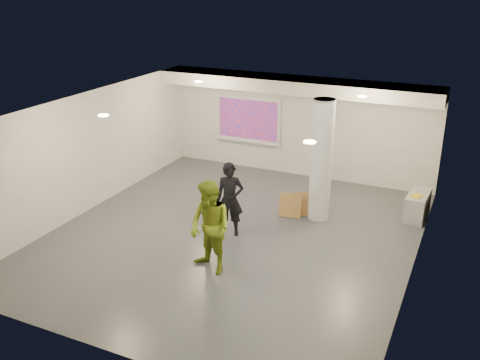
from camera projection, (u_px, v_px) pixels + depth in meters
The scene contains 19 objects.
floor at pixel (233, 236), 12.39m from camera, with size 8.00×9.00×0.01m, color #3A3D43.
ceiling at pixel (232, 109), 11.31m from camera, with size 8.00×9.00×0.01m, color white.
wall_back at pixel (299, 126), 15.66m from camera, with size 8.00×0.01×3.00m, color silver.
wall_front at pixel (104, 271), 8.04m from camera, with size 8.00×0.01×3.00m, color silver.
wall_left at pixel (89, 152), 13.42m from camera, with size 0.01×9.00×3.00m, color silver.
wall_right at pixel (420, 206), 10.29m from camera, with size 0.01×9.00×3.00m, color silver.
soffit_band at pixel (294, 85), 14.72m from camera, with size 8.00×1.10×0.36m, color silver.
downlight_nw at pixel (198, 82), 14.29m from camera, with size 0.22×0.22×0.02m, color #FDD188.
downlight_ne at pixel (362, 96), 12.57m from camera, with size 0.22×0.22×0.02m, color #FDD188.
downlight_sw at pixel (103, 115), 10.91m from camera, with size 0.22×0.22×0.02m, color #FDD188.
downlight_se at pixel (310, 142), 9.19m from camera, with size 0.22×0.22×0.02m, color #FDD188.
column at pixel (321, 161), 12.79m from camera, with size 0.52×0.52×3.00m, color silver.
projection_screen at pixel (248, 120), 16.24m from camera, with size 2.10×0.13×1.42m.
credenza at pixel (417, 205), 13.22m from camera, with size 0.47×1.12×0.65m, color gray.
postit_pad at pixel (417, 196), 12.89m from camera, with size 0.20×0.28×0.03m, color yellow.
cardboard_back at pixel (303, 204), 13.35m from camera, with size 0.55×0.05×0.60m, color olive.
cardboard_front at pixel (290, 205), 13.27m from camera, with size 0.55×0.06×0.61m, color olive.
woman at pixel (230, 199), 12.19m from camera, with size 0.63×0.42×1.74m, color black.
man at pixel (210, 228), 10.62m from camera, with size 0.94×0.73×1.94m, color olive.
Camera 1 is at (4.80, -9.99, 5.69)m, focal length 40.00 mm.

